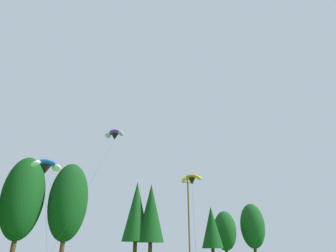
% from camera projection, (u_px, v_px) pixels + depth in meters
% --- Properties ---
extents(treeline_tree_e, '(5.99, 5.99, 15.54)m').
position_uv_depth(treeline_tree_e, '(23.00, 198.00, 42.59)').
color(treeline_tree_e, '#472D19').
rests_on(treeline_tree_e, ground_plane).
extents(treeline_tree_f, '(5.90, 5.90, 15.19)m').
position_uv_depth(treeline_tree_f, '(68.00, 201.00, 44.75)').
color(treeline_tree_f, '#472D19').
rests_on(treeline_tree_f, ground_plane).
extents(treeline_tree_g, '(4.52, 4.52, 13.29)m').
position_uv_depth(treeline_tree_g, '(136.00, 211.00, 48.70)').
color(treeline_tree_g, '#472D19').
rests_on(treeline_tree_g, ground_plane).
extents(treeline_tree_h, '(4.42, 4.42, 12.80)m').
position_uv_depth(treeline_tree_h, '(151.00, 212.00, 48.27)').
color(treeline_tree_h, '#472D19').
rests_on(treeline_tree_h, ground_plane).
extents(treeline_tree_i, '(3.66, 3.66, 9.35)m').
position_uv_depth(treeline_tree_i, '(212.00, 227.00, 49.99)').
color(treeline_tree_i, '#472D19').
rests_on(treeline_tree_i, ground_plane).
extents(treeline_tree_j, '(4.27, 4.27, 9.15)m').
position_uv_depth(treeline_tree_j, '(225.00, 231.00, 54.93)').
color(treeline_tree_j, '#472D19').
rests_on(treeline_tree_j, ground_plane).
extents(treeline_tree_k, '(4.70, 4.70, 10.73)m').
position_uv_depth(treeline_tree_k, '(253.00, 226.00, 56.37)').
color(treeline_tree_k, '#472D19').
rests_on(treeline_tree_k, ground_plane).
extents(utility_pole, '(2.20, 0.26, 12.55)m').
position_uv_depth(utility_pole, '(189.00, 219.00, 42.80)').
color(utility_pole, brown).
rests_on(utility_pole, ground_plane).
extents(parafoil_kite_high_purple, '(11.47, 19.77, 20.11)m').
position_uv_depth(parafoil_kite_high_purple, '(115.00, 135.00, 49.97)').
color(parafoil_kite_high_purple, purple).
extents(parafoil_kite_mid_orange, '(12.04, 18.97, 11.03)m').
position_uv_depth(parafoil_kite_mid_orange, '(192.00, 179.00, 42.29)').
color(parafoil_kite_mid_orange, orange).
extents(parafoil_kite_far_blue_white, '(3.94, 9.84, 10.75)m').
position_uv_depth(parafoil_kite_far_blue_white, '(46.00, 166.00, 34.02)').
color(parafoil_kite_far_blue_white, blue).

